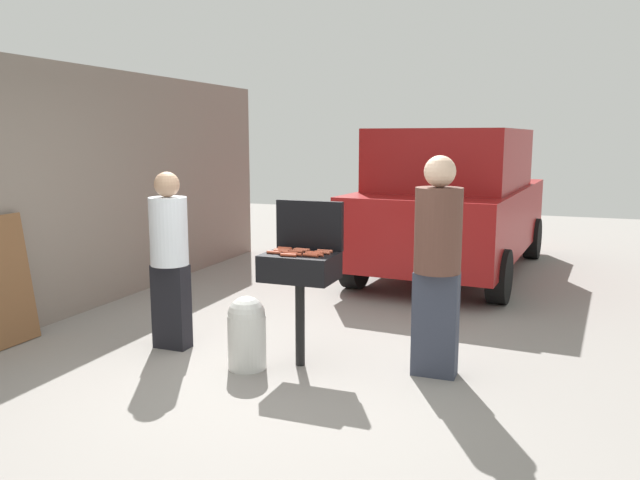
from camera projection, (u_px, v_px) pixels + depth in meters
name	position (u px, v px, depth m)	size (l,w,h in m)	color
ground_plane	(261.00, 373.00, 5.20)	(24.00, 24.00, 0.00)	gray
house_wall_side	(71.00, 190.00, 6.87)	(0.24, 8.00, 2.68)	slate
bbq_grill	(300.00, 271.00, 5.24)	(0.60, 0.44, 0.96)	black
grill_lid_open	(310.00, 225.00, 5.39)	(0.60, 0.05, 0.42)	black
hot_dog_0	(313.00, 254.00, 5.16)	(0.03, 0.03, 0.13)	#B74C33
hot_dog_1	(322.00, 253.00, 5.20)	(0.03, 0.03, 0.13)	#C6593D
hot_dog_2	(290.00, 253.00, 5.18)	(0.03, 0.03, 0.13)	#B74C33
hot_dog_3	(316.00, 253.00, 5.19)	(0.03, 0.03, 0.13)	#AD4228
hot_dog_4	(285.00, 248.00, 5.39)	(0.03, 0.03, 0.13)	#AD4228
hot_dog_5	(301.00, 250.00, 5.31)	(0.03, 0.03, 0.13)	#C6593D
hot_dog_6	(316.00, 255.00, 5.11)	(0.03, 0.03, 0.13)	#AD4228
hot_dog_7	(282.00, 250.00, 5.33)	(0.03, 0.03, 0.13)	#B74C33
hot_dog_8	(288.00, 255.00, 5.09)	(0.03, 0.03, 0.13)	#AD4228
hot_dog_9	(294.00, 254.00, 5.13)	(0.03, 0.03, 0.13)	#AD4228
hot_dog_10	(295.00, 251.00, 5.25)	(0.03, 0.03, 0.13)	#B74C33
hot_dog_11	(310.00, 255.00, 5.08)	(0.03, 0.03, 0.13)	#AD4228
hot_dog_12	(281.00, 251.00, 5.27)	(0.03, 0.03, 0.13)	#C6593D
hot_dog_13	(325.00, 251.00, 5.27)	(0.03, 0.03, 0.13)	#C6593D
hot_dog_14	(303.00, 250.00, 5.34)	(0.03, 0.03, 0.13)	#C6593D
hot_dog_15	(274.00, 252.00, 5.21)	(0.03, 0.03, 0.13)	#B74C33
propane_tank	(247.00, 331.00, 5.25)	(0.32, 0.32, 0.62)	silver
person_left	(169.00, 254.00, 5.68)	(0.34, 0.34, 1.61)	black
person_right	(437.00, 259.00, 5.00)	(0.37, 0.37, 1.78)	#333847
parked_minivan	(454.00, 201.00, 8.90)	(2.30, 4.53, 2.02)	maroon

